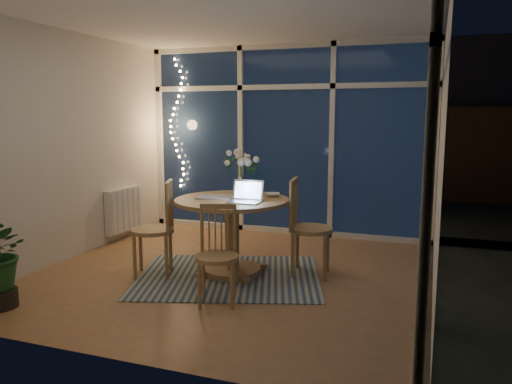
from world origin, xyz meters
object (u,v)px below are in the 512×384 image
chair_right (311,227)px  flower_vase (242,185)px  chair_left (152,228)px  dining_table (232,237)px  chair_front (217,255)px  laptop (244,191)px

chair_right → flower_vase: size_ratio=4.88×
chair_right → chair_left: bearing=103.4°
dining_table → chair_front: chair_front is taller
chair_front → flower_vase: 1.23m
chair_front → laptop: bearing=70.2°
dining_table → flower_vase: flower_vase is taller
dining_table → chair_right: size_ratio=1.15×
chair_front → laptop: 0.79m
chair_left → chair_right: (1.54, 0.57, 0.01)m
laptop → flower_vase: 0.53m
chair_front → flower_vase: (-0.19, 1.12, 0.47)m
chair_right → chair_front: bearing=143.8°
chair_right → flower_vase: 0.88m
chair_right → laptop: bearing=118.9°
chair_front → laptop: laptop is taller
dining_table → laptop: bearing=-39.1°
laptop → dining_table: bearing=139.9°
chair_right → laptop: size_ratio=3.23×
dining_table → flower_vase: bearing=91.5°
flower_vase → chair_left: bearing=-139.7°
laptop → flower_vase: bearing=112.4°
flower_vase → chair_right: bearing=-5.1°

